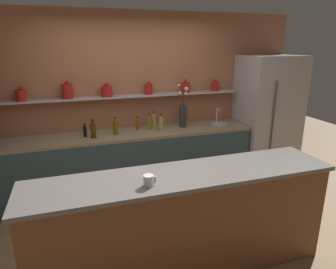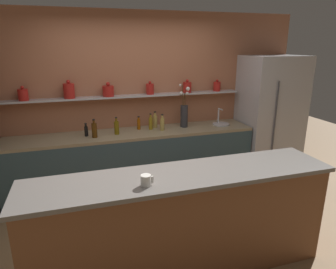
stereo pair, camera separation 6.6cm
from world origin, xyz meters
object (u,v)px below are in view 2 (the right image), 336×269
bottle_sauce_0 (86,131)px  bottle_spirit_2 (162,124)px  bottle_spirit_5 (155,121)px  bottle_oil_6 (117,127)px  flower_vase (184,113)px  coffee_mug (146,180)px  refrigerator (269,118)px  bottle_spirit_1 (94,130)px  bottle_oil_4 (151,123)px  bottle_sauce_3 (139,124)px  sink_fixture (221,123)px

bottle_sauce_0 → bottle_spirit_2: bearing=-2.0°
bottle_spirit_5 → bottle_oil_6: same height
flower_vase → coffee_mug: 2.24m
refrigerator → bottle_spirit_1: refrigerator is taller
refrigerator → bottle_oil_6: refrigerator is taller
bottle_oil_4 → bottle_oil_6: (-0.52, -0.11, 0.00)m
flower_vase → bottle_oil_6: size_ratio=2.66×
refrigerator → bottle_spirit_1: 2.80m
coffee_mug → bottle_sauce_3: bearing=79.7°
refrigerator → sink_fixture: (-0.85, 0.05, -0.04)m
bottle_sauce_3 → coffee_mug: (-0.37, -2.03, 0.06)m
sink_fixture → bottle_sauce_3: bearing=174.8°
bottle_spirit_2 → refrigerator: bearing=-0.3°
refrigerator → bottle_sauce_3: 2.15m
flower_vase → bottle_sauce_0: (-1.45, -0.05, -0.13)m
bottle_spirit_5 → bottle_oil_4: bearing=-137.6°
bottle_spirit_1 → bottle_oil_4: (0.82, 0.17, -0.01)m
sink_fixture → coffee_mug: 2.54m
sink_fixture → bottle_oil_4: 1.12m
flower_vase → bottle_oil_4: flower_vase is taller
bottle_spirit_5 → bottle_spirit_2: bearing=-72.3°
bottle_oil_6 → coffee_mug: (-0.02, -1.88, 0.05)m
sink_fixture → bottle_sauce_3: 1.29m
flower_vase → coffee_mug: flower_vase is taller
bottle_spirit_2 → bottle_spirit_5: 0.20m
refrigerator → bottle_sauce_0: bearing=179.1°
bottle_sauce_0 → bottle_spirit_1: (0.10, -0.10, 0.03)m
bottle_oil_6 → bottle_oil_4: bearing=11.6°
sink_fixture → bottle_spirit_1: bearing=-177.0°
refrigerator → bottle_spirit_1: bearing=-178.9°
bottle_sauce_0 → sink_fixture: bearing=0.1°
bottle_oil_4 → coffee_mug: (-0.54, -1.98, 0.05)m
bottle_spirit_1 → bottle_spirit_2: bottle_spirit_1 is taller
refrigerator → bottle_spirit_2: (-1.82, 0.01, 0.04)m
bottle_sauce_3 → bottle_oil_4: 0.18m
sink_fixture → coffee_mug: bearing=-130.8°
flower_vase → bottle_oil_4: 0.53m
bottle_spirit_1 → bottle_oil_4: bearing=11.6°
sink_fixture → bottle_oil_6: 1.64m
flower_vase → bottle_spirit_5: size_ratio=2.67×
sink_fixture → bottle_spirit_5: size_ratio=1.07×
sink_fixture → bottle_oil_6: sink_fixture is taller
flower_vase → bottle_spirit_5: (-0.43, 0.10, -0.11)m
bottle_spirit_1 → refrigerator: bearing=1.1°
sink_fixture → bottle_spirit_5: 1.04m
refrigerator → bottle_spirit_5: refrigerator is taller
bottle_oil_6 → coffee_mug: size_ratio=2.32×
refrigerator → bottle_spirit_2: size_ratio=8.16×
bottle_spirit_5 → bottle_sauce_3: bearing=-173.0°
bottle_oil_6 → coffee_mug: bearing=-90.6°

